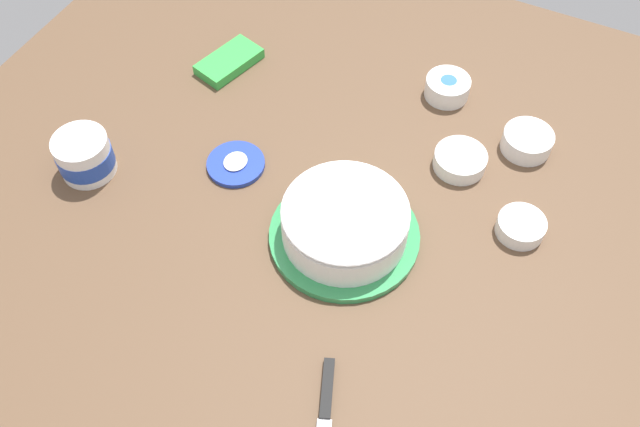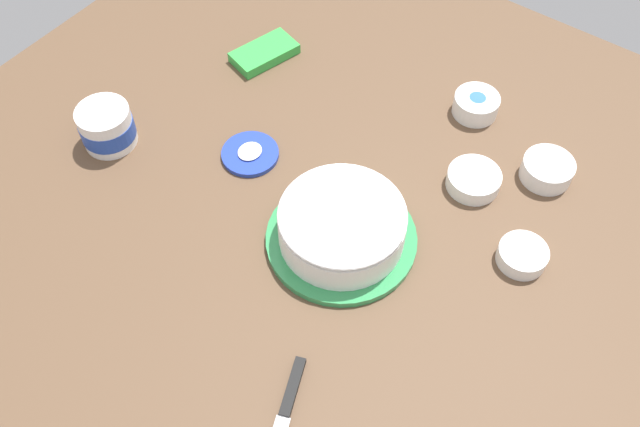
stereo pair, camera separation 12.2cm
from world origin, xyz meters
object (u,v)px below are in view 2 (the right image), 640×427
Objects in this scene: sprinkle_bowl_pink at (547,169)px; frosted_cake at (342,226)px; frosting_tub at (106,126)px; sprinkle_bowl_rainbow at (474,180)px; sprinkle_bowl_yellow at (522,255)px; candy_box_lower at (264,53)px; spreading_knife at (284,417)px; frosting_tub_lid at (250,154)px; sprinkle_bowl_blue at (476,104)px.

frosted_cake is at bearing -33.24° from sprinkle_bowl_pink.
frosting_tub is 1.05× the size of sprinkle_bowl_rainbow.
candy_box_lower is (-0.14, -0.68, -0.01)m from sprinkle_bowl_yellow.
sprinkle_bowl_pink is at bearing -166.46° from sprinkle_bowl_yellow.
frosted_cake is 0.41m from sprinkle_bowl_pink.
frosting_tub_lid is at bearing -135.10° from spreading_knife.
spreading_knife is (0.31, 0.11, -0.04)m from frosted_cake.
sprinkle_bowl_rainbow is 1.10× the size of sprinkle_bowl_blue.
spreading_knife is at bearing -9.76° from sprinkle_bowl_pink.
candy_box_lower is at bearing -125.74° from frosted_cake.
frosting_tub_lid is 1.11× the size of sprinkle_bowl_rainbow.
sprinkle_bowl_rainbow is at bearing 116.21° from frosting_tub_lid.
frosting_tub is 1.15× the size of sprinkle_bowl_blue.
sprinkle_bowl_yellow is 0.70m from candy_box_lower.
frosting_tub is at bearing -61.95° from frosting_tub_lid.
frosting_tub is 0.46× the size of spreading_knife.
frosted_cake is 0.31m from sprinkle_bowl_yellow.
sprinkle_bowl_blue reaches higher than sprinkle_bowl_rainbow.
frosting_tub_lid is at bearing -59.23° from sprinkle_bowl_pink.
sprinkle_bowl_blue reaches higher than sprinkle_bowl_pink.
frosting_tub_lid is 0.56m from sprinkle_bowl_pink.
sprinkle_bowl_blue is at bearing -152.48° from sprinkle_bowl_rainbow.
frosting_tub_lid is 0.52m from spreading_knife.
sprinkle_bowl_pink is at bearing 119.87° from frosting_tub.
frosted_cake is 2.67× the size of sprinkle_bowl_rainbow.
candy_box_lower is (-0.37, 0.09, -0.03)m from frosting_tub.
frosted_cake is at bearing 77.07° from frosting_tub_lid.
frosted_cake is at bearing -27.11° from sprinkle_bowl_rainbow.
sprinkle_bowl_rainbow is at bearing -123.22° from sprinkle_bowl_yellow.
sprinkle_bowl_blue reaches higher than candy_box_lower.
sprinkle_bowl_yellow is (-0.46, 0.16, 0.01)m from spreading_knife.
sprinkle_bowl_yellow reaches higher than frosting_tub_lid.
sprinkle_bowl_pink is (-0.66, 0.11, 0.01)m from spreading_knife.
frosted_cake reaches higher than candy_box_lower.
frosting_tub_lid is 0.46m from sprinkle_bowl_blue.
spreading_knife is at bearing 68.66° from frosting_tub.
frosting_tub is 0.66m from spreading_knife.
sprinkle_bowl_rainbow is 0.14m from sprinkle_bowl_pink.
sprinkle_bowl_yellow is at bearing 105.99° from frosting_tub.
sprinkle_bowl_pink is at bearing 170.24° from spreading_knife.
frosting_tub is at bearing -63.06° from sprinkle_bowl_rainbow.
sprinkle_bowl_rainbow is 0.19m from sprinkle_bowl_blue.
spreading_knife is at bearing 56.81° from candy_box_lower.
sprinkle_bowl_yellow is 0.62× the size of candy_box_lower.
sprinkle_bowl_pink reaches higher than spreading_knife.
sprinkle_bowl_pink is 0.69× the size of candy_box_lower.
frosting_tub_lid is at bearing -63.79° from sprinkle_bowl_rainbow.
sprinkle_bowl_blue reaches higher than frosting_tub_lid.
spreading_knife is at bearing -19.14° from sprinkle_bowl_yellow.
frosted_cake reaches higher than sprinkle_bowl_blue.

